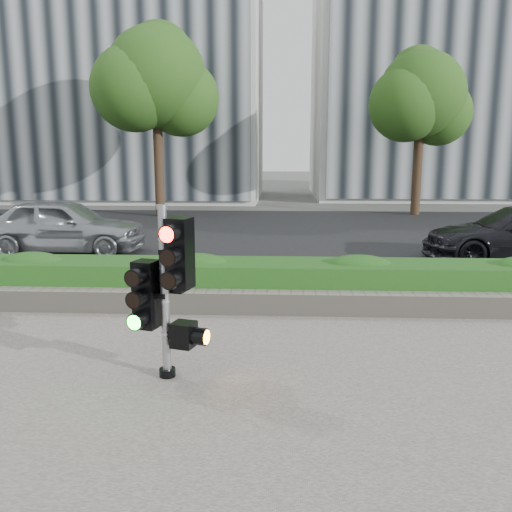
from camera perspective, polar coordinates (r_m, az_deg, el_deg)
name	(u,v)px	position (r m, az deg, el deg)	size (l,w,h in m)	color
ground	(262,361)	(6.74, 0.69, -11.00)	(120.00, 120.00, 0.00)	#51514C
sidewalk	(251,484)	(4.51, -0.57, -22.83)	(16.00, 11.00, 0.03)	#9E9389
road	(275,235)	(16.43, 1.97, 2.25)	(60.00, 13.00, 0.02)	black
curb	(269,291)	(9.71, 1.37, -3.67)	(60.00, 0.25, 0.12)	gray
stone_wall	(267,302)	(8.47, 1.16, -4.90)	(12.00, 0.32, 0.34)	gray
hedge	(268,282)	(9.05, 1.28, -2.74)	(12.00, 1.00, 0.68)	#3F8C2B
building_left	(106,53)	(31.06, -15.49, 19.91)	(16.00, 9.00, 15.00)	#B7B7B2
building_right	(481,85)	(33.23, 22.64, 16.26)	(18.00, 10.00, 12.00)	#B7B7B2
tree_left	(156,81)	(21.48, -10.50, 17.63)	(4.61, 4.03, 7.34)	black
tree_right	(420,98)	(22.50, 16.93, 15.60)	(4.10, 3.58, 6.53)	black
traffic_signal	(168,284)	(6.00, -9.26, -2.88)	(0.71, 0.58, 1.94)	black
car_silver	(63,226)	(14.18, -19.63, 3.01)	(1.60, 3.98, 1.36)	#9FA2A6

